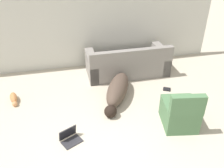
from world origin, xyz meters
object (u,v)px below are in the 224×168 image
object	(u,v)px
dog	(117,90)
cat	(14,98)
side_chair	(180,113)
laptop_open	(70,137)
book_black	(167,89)
couch	(127,64)

from	to	relation	value
dog	cat	bearing A→B (deg)	-73.74
side_chair	laptop_open	bearing A→B (deg)	8.26
book_black	couch	bearing A→B (deg)	126.22
cat	book_black	distance (m)	3.33
couch	cat	bearing A→B (deg)	13.22
couch	laptop_open	size ratio (longest dim) A/B	4.77
dog	side_chair	bearing A→B (deg)	66.18
cat	laptop_open	distance (m)	1.74
couch	laptop_open	xyz separation A→B (m)	(-1.59, -2.02, -0.19)
dog	side_chair	xyz separation A→B (m)	(0.91, -1.07, 0.08)
couch	book_black	world-z (taller)	couch
laptop_open	side_chair	bearing A→B (deg)	-28.18
couch	dog	bearing A→B (deg)	63.30
cat	laptop_open	size ratio (longest dim) A/B	1.27
couch	cat	world-z (taller)	couch
side_chair	couch	bearing A→B (deg)	-69.23
cat	laptop_open	world-z (taller)	laptop_open
dog	side_chair	size ratio (longest dim) A/B	1.94
couch	side_chair	xyz separation A→B (m)	(0.41, -2.06, 0.01)
couch	side_chair	distance (m)	2.10
dog	side_chair	world-z (taller)	side_chair
couch	laptop_open	world-z (taller)	couch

